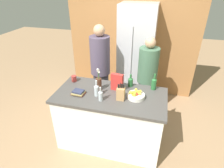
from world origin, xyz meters
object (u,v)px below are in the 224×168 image
object	(u,v)px
coffee_mug	(74,79)
refrigerator	(136,55)
flower_vase	(99,83)
book_stack	(78,93)
person_in_blue	(147,75)
cereal_box	(117,82)
bottle_wine	(97,90)
bottle_oil	(101,95)
bottle_vinegar	(154,83)
person_at_sink	(100,66)
bottle_water	(130,82)
knife_block	(121,94)
fruit_bowl	(136,95)

from	to	relation	value
coffee_mug	refrigerator	bearing A→B (deg)	55.21
flower_vase	coffee_mug	size ratio (longest dim) A/B	2.95
book_stack	person_in_blue	world-z (taller)	person_in_blue
cereal_box	bottle_wine	distance (m)	0.34
bottle_oil	coffee_mug	bearing A→B (deg)	145.09
flower_vase	bottle_vinegar	distance (m)	0.84
bottle_wine	person_in_blue	bearing A→B (deg)	55.88
bottle_wine	person_at_sink	distance (m)	0.94
bottle_water	person_at_sink	bearing A→B (deg)	142.48
refrigerator	person_in_blue	world-z (taller)	refrigerator
book_stack	cereal_box	bearing A→B (deg)	26.77
bottle_wine	flower_vase	bearing A→B (deg)	97.89
coffee_mug	person_in_blue	xyz separation A→B (m)	(1.15, 0.63, -0.10)
coffee_mug	bottle_oil	xyz separation A→B (m)	(0.60, -0.42, 0.03)
flower_vase	knife_block	bearing A→B (deg)	-24.80
cereal_box	bottle_wine	size ratio (longest dim) A/B	1.08
cereal_box	person_at_sink	xyz separation A→B (m)	(-0.48, 0.68, -0.08)
bottle_vinegar	coffee_mug	bearing A→B (deg)	-176.45
fruit_bowl	bottle_oil	xyz separation A→B (m)	(-0.47, -0.19, 0.04)
person_in_blue	coffee_mug	bearing A→B (deg)	-161.09
fruit_bowl	person_at_sink	world-z (taller)	person_at_sink
fruit_bowl	flower_vase	size ratio (longest dim) A/B	0.69
flower_vase	coffee_mug	bearing A→B (deg)	163.01
refrigerator	flower_vase	xyz separation A→B (m)	(-0.37, -1.37, 0.03)
bottle_oil	person_at_sink	world-z (taller)	person_at_sink
fruit_bowl	bottle_water	distance (m)	0.34
refrigerator	flower_vase	bearing A→B (deg)	-105.00
coffee_mug	flower_vase	bearing A→B (deg)	-16.99
bottle_vinegar	person_in_blue	distance (m)	0.59
flower_vase	bottle_water	distance (m)	0.51
bottle_oil	fruit_bowl	bearing A→B (deg)	22.12
refrigerator	person_at_sink	distance (m)	0.86
fruit_bowl	person_at_sink	distance (m)	1.14
refrigerator	coffee_mug	xyz separation A→B (m)	(-0.85, -1.22, -0.04)
refrigerator	book_stack	xyz separation A→B (m)	(-0.62, -1.57, -0.06)
refrigerator	cereal_box	xyz separation A→B (m)	(-0.10, -1.31, 0.05)
book_stack	bottle_vinegar	bearing A→B (deg)	21.99
bottle_water	person_in_blue	world-z (taller)	person_in_blue
flower_vase	bottle_water	size ratio (longest dim) A/B	1.75
bottle_water	flower_vase	bearing A→B (deg)	-152.98
person_at_sink	person_in_blue	world-z (taller)	person_at_sink
cereal_box	person_at_sink	size ratio (longest dim) A/B	0.15
coffee_mug	bottle_wine	bearing A→B (deg)	-32.07
knife_block	flower_vase	world-z (taller)	flower_vase
refrigerator	fruit_bowl	size ratio (longest dim) A/B	8.10
book_stack	flower_vase	bearing A→B (deg)	38.51
bottle_vinegar	bottle_wine	distance (m)	0.88
cereal_box	bottle_oil	xyz separation A→B (m)	(-0.15, -0.33, -0.05)
person_in_blue	bottle_water	bearing A→B (deg)	-121.54
cereal_box	bottle_water	bearing A→B (deg)	42.95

